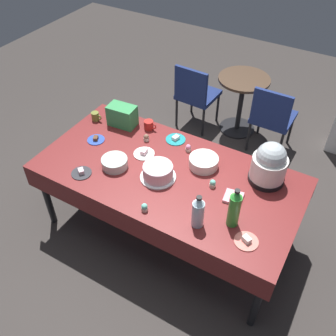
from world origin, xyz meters
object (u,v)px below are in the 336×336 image
object	(u,v)px
frosted_layer_cake	(158,172)
dessert_plate_cobalt	(96,139)
slow_cooker	(269,164)
dessert_plate_coral	(246,241)
dessert_plate_white	(144,153)
round_cafe_table	(242,95)
soda_bottle_water	(198,212)
maroon_chair_left	(195,93)
soda_carton	(122,116)
maroon_chair_right	(272,116)
cupcake_vanilla	(213,184)
glass_salad_bowl	(115,163)
ceramic_snack_bowl	(204,162)
cupcake_mint	(144,207)
cupcake_rose	(188,148)
cupcake_lemon	(146,138)
potluck_table	(168,178)
coffee_mug_olive	(96,116)
soda_bottle_lime_soda	(234,208)
dessert_plate_charcoal	(81,173)
dessert_plate_teal	(176,139)
coffee_mug_red	(149,125)

from	to	relation	value
frosted_layer_cake	dessert_plate_cobalt	distance (m)	0.76
slow_cooker	dessert_plate_coral	distance (m)	0.68
dessert_plate_white	round_cafe_table	distance (m)	1.77
soda_bottle_water	maroon_chair_left	bearing A→B (deg)	117.05
frosted_layer_cake	soda_carton	xyz separation A→B (m)	(-0.67, 0.46, 0.04)
maroon_chair_right	round_cafe_table	size ratio (longest dim) A/B	1.18
maroon_chair_left	cupcake_vanilla	bearing A→B (deg)	-59.12
dessert_plate_coral	round_cafe_table	xyz separation A→B (m)	(-0.87, 2.17, -0.26)
glass_salad_bowl	dessert_plate_coral	bearing A→B (deg)	-7.94
ceramic_snack_bowl	cupcake_vanilla	distance (m)	0.25
dessert_plate_white	cupcake_mint	distance (m)	0.65
cupcake_rose	cupcake_lemon	xyz separation A→B (m)	(-0.40, -0.06, 0.00)
maroon_chair_right	potluck_table	bearing A→B (deg)	-103.93
glass_salad_bowl	cupcake_vanilla	world-z (taller)	glass_salad_bowl
slow_cooker	cupcake_rose	distance (m)	0.73
cupcake_vanilla	maroon_chair_left	size ratio (longest dim) A/B	0.08
slow_cooker	round_cafe_table	size ratio (longest dim) A/B	0.51
dessert_plate_cobalt	cupcake_mint	bearing A→B (deg)	-30.05
slow_cooker	soda_carton	bearing A→B (deg)	178.27
cupcake_rose	dessert_plate_cobalt	bearing A→B (deg)	-160.04
glass_salad_bowl	coffee_mug_olive	distance (m)	0.71
cupcake_mint	soda_bottle_water	size ratio (longest dim) A/B	0.24
dessert_plate_cobalt	coffee_mug_olive	xyz separation A→B (m)	(-0.20, 0.25, 0.03)
dessert_plate_white	soda_bottle_lime_soda	size ratio (longest dim) A/B	0.54
cupcake_rose	soda_bottle_water	world-z (taller)	soda_bottle_water
dessert_plate_white	maroon_chair_left	size ratio (longest dim) A/B	0.22
frosted_layer_cake	cupcake_rose	distance (m)	0.43
soda_bottle_water	slow_cooker	bearing A→B (deg)	68.22
dessert_plate_cobalt	maroon_chair_right	size ratio (longest dim) A/B	0.19
cupcake_rose	maroon_chair_left	world-z (taller)	maroon_chair_left
dessert_plate_cobalt	cupcake_lemon	xyz separation A→B (m)	(0.40, 0.23, 0.02)
slow_cooker	cupcake_lemon	bearing A→B (deg)	-177.17
cupcake_mint	slow_cooker	bearing A→B (deg)	48.75
dessert_plate_charcoal	cupcake_lemon	world-z (taller)	cupcake_lemon
potluck_table	cupcake_mint	distance (m)	0.46
dessert_plate_teal	cupcake_rose	xyz separation A→B (m)	(0.17, -0.08, 0.02)
slow_cooker	potluck_table	bearing A→B (deg)	-156.15
soda_bottle_lime_soda	dessert_plate_cobalt	bearing A→B (deg)	169.42
round_cafe_table	frosted_layer_cake	bearing A→B (deg)	-89.74
glass_salad_bowl	ceramic_snack_bowl	size ratio (longest dim) A/B	0.89
soda_bottle_lime_soda	coffee_mug_red	xyz separation A→B (m)	(-1.12, 0.66, -0.12)
dessert_plate_teal	round_cafe_table	size ratio (longest dim) A/B	0.25
slow_cooker	soda_bottle_water	world-z (taller)	slow_cooker
slow_cooker	dessert_plate_teal	world-z (taller)	slow_cooker
cupcake_mint	maroon_chair_left	world-z (taller)	maroon_chair_left
cupcake_vanilla	round_cafe_table	world-z (taller)	cupcake_vanilla
cupcake_mint	coffee_mug_olive	xyz separation A→B (m)	(-1.03, 0.74, 0.01)
cupcake_lemon	maroon_chair_right	world-z (taller)	maroon_chair_right
dessert_plate_charcoal	cupcake_rose	distance (m)	0.94
cupcake_rose	soda_carton	xyz separation A→B (m)	(-0.72, 0.04, 0.07)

